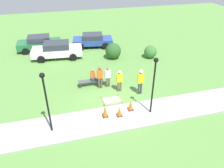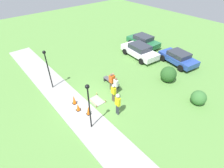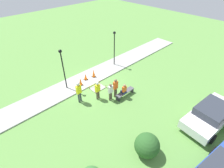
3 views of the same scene
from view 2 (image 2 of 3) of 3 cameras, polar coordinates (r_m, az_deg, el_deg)
The scene contains 19 objects.
ground_plane at distance 14.53m, azimuth -7.26°, elevation -6.57°, with size 60.00×60.00×0.00m, color #5B8E42.
sidewalk at distance 14.09m, azimuth -11.42°, elevation -8.56°, with size 28.00×2.45×0.10m.
wet_concrete_patch at distance 14.72m, azimuth -5.04°, elevation -5.51°, with size 1.27×0.97×0.29m.
traffic_cone_near_patch at distance 14.40m, azimuth -12.28°, elevation -5.00°, with size 0.34×0.34×0.82m.
traffic_cone_far_patch at distance 13.83m, azimuth -11.02°, elevation -7.42°, with size 0.34×0.34×0.64m.
traffic_cone_sidewalk_edge at distance 13.37m, azimuth -7.70°, elevation -8.52°, with size 0.34×0.34×0.76m.
park_bench at distance 16.30m, azimuth -0.31°, elevation 0.77°, with size 1.88×0.44×0.45m.
person_seated_on_bench at distance 15.93m, azimuth 0.29°, elevation 1.91°, with size 0.36×0.44×0.89m.
worker_supervisor at distance 12.85m, azimuth 1.87°, elevation -5.95°, with size 0.40×0.28×1.95m.
worker_assistant at distance 14.07m, azimuth 0.49°, elevation -2.44°, with size 0.40×0.25×1.71m.
bystander_in_orange_shirt at distance 15.25m, azimuth -0.29°, elevation 1.00°, with size 0.40×0.23×1.75m.
bystander_in_gray_shirt at distance 14.95m, azimuth 1.27°, elevation -0.25°, with size 0.40×0.22×1.61m.
lamppost_near at distance 11.03m, azimuth -7.61°, elevation -5.48°, with size 0.28×0.28×3.71m.
lamppost_far at distance 15.63m, azimuth -20.44°, elevation 6.07°, with size 0.28×0.28×3.65m.
parked_car_green at distance 23.88m, azimuth 10.12°, elevation 13.71°, with size 4.44×2.24×1.49m.
parked_car_blue at distance 20.77m, azimuth 20.81°, elevation 8.09°, with size 4.45×2.68×1.39m.
parked_car_white at distance 21.12m, azimuth 8.97°, elevation 10.74°, with size 4.89×2.55×1.53m.
shrub_rounded_near at distance 17.41m, azimuth 17.94°, elevation 3.04°, with size 1.50×1.50×1.50m.
shrub_rounded_mid at distance 15.73m, azimuth 26.43°, elevation -4.04°, with size 1.21×1.21×1.21m.
Camera 2 is at (9.18, -5.40, 9.89)m, focal length 28.00 mm.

